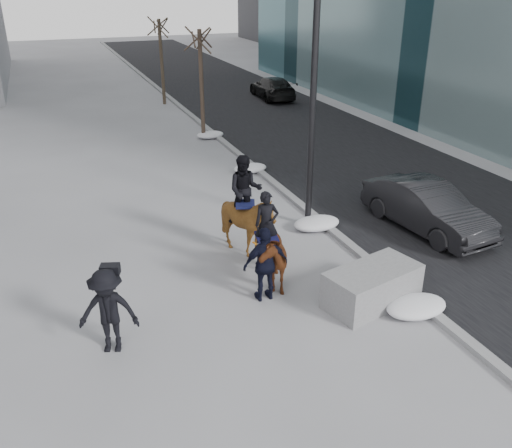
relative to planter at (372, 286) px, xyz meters
name	(u,v)px	position (x,y,z in m)	size (l,w,h in m)	color
ground	(276,307)	(-2.03, 0.62, -0.43)	(120.00, 120.00, 0.00)	gray
road	(334,150)	(4.97, 10.62, -0.42)	(8.00, 90.00, 0.01)	black
curb	(245,159)	(0.97, 10.62, -0.37)	(0.25, 90.00, 0.12)	gray
planter	(372,286)	(0.00, 0.00, 0.00)	(2.13, 1.07, 0.85)	gray
car_near	(427,207)	(3.55, 2.75, 0.26)	(1.45, 4.15, 1.37)	black
car_far	(272,88)	(6.69, 21.20, 0.20)	(1.76, 4.33, 1.26)	black
tree_near	(201,80)	(0.37, 14.25, 2.16)	(1.20, 1.20, 5.16)	#3A2E22
tree_far	(161,58)	(0.37, 22.04, 2.10)	(1.20, 1.20, 5.06)	#32261D
mounted_left	(269,251)	(-1.78, 1.65, 0.41)	(1.11, 1.86, 2.25)	#502D10
mounted_right	(247,216)	(-1.72, 3.23, 0.63)	(1.85, 1.95, 2.63)	#4C290F
feeder	(266,264)	(-2.11, 1.03, 0.45)	(1.04, 0.87, 1.75)	black
camera_crew	(108,311)	(-5.58, 0.43, 0.46)	(1.29, 0.99, 1.75)	black
lamppost	(312,46)	(0.57, 4.46, 4.57)	(0.25, 2.21, 9.09)	black
snow_piles	(289,201)	(0.67, 5.77, -0.26)	(1.40, 15.79, 0.36)	silver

